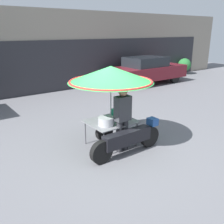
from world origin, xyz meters
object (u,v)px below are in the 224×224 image
vendor_person (123,116)px  vendor_motorcycle_cart (112,83)px  potted_plant (184,65)px  parked_car (148,70)px

vendor_person → vendor_motorcycle_cart: bearing=93.2°
vendor_motorcycle_cart → potted_plant: bearing=29.9°
parked_car → vendor_person: bearing=-138.2°
vendor_person → potted_plant: (10.45, 6.40, -0.29)m
vendor_motorcycle_cart → vendor_person: vendor_motorcycle_cart is taller
vendor_motorcycle_cart → vendor_person: (0.02, -0.39, -0.73)m
vendor_person → parked_car: bearing=41.8°
vendor_person → parked_car: 8.28m
vendor_motorcycle_cart → potted_plant: vendor_motorcycle_cart is taller
parked_car → potted_plant: parked_car is taller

